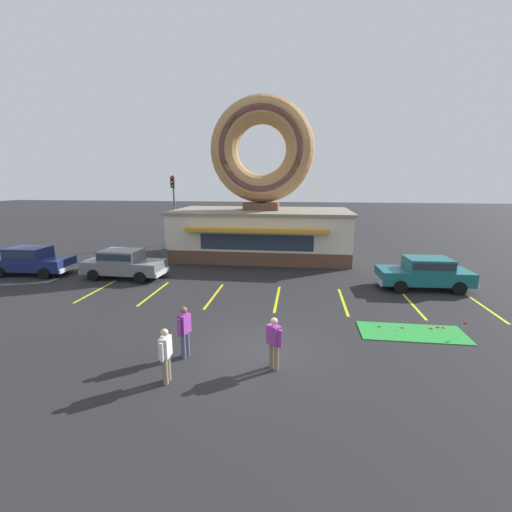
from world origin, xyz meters
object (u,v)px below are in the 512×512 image
at_px(pedestrian_leather_jacket_man, 166,353).
at_px(traffic_light_pole, 174,201).
at_px(putting_flag_pin, 464,326).
at_px(golf_ball, 396,330).
at_px(pedestrian_blue_sweater_man, 274,341).
at_px(trash_bin, 166,255).
at_px(car_teal, 425,272).
at_px(pedestrian_hooded_kid, 185,330).
at_px(car_navy, 31,260).
at_px(car_grey, 124,263).

distance_m(pedestrian_leather_jacket_man, traffic_light_pole, 20.88).
bearing_deg(traffic_light_pole, putting_flag_pin, -44.00).
relative_size(golf_ball, pedestrian_blue_sweater_man, 0.03).
bearing_deg(trash_bin, pedestrian_blue_sweater_man, -56.45).
distance_m(car_teal, pedestrian_hooded_kid, 12.71).
distance_m(car_navy, pedestrian_blue_sweater_man, 17.07).
height_order(pedestrian_hooded_kid, pedestrian_leather_jacket_man, pedestrian_hooded_kid).
xyz_separation_m(pedestrian_leather_jacket_man, traffic_light_pole, (-6.93, 19.48, 2.86)).
bearing_deg(car_grey, golf_ball, -22.01).
relative_size(car_grey, pedestrian_leather_jacket_man, 2.98).
bearing_deg(pedestrian_leather_jacket_man, putting_flag_pin, 23.04).
relative_size(golf_ball, trash_bin, 0.04).
xyz_separation_m(golf_ball, pedestrian_leather_jacket_man, (-7.04, -4.14, 0.80)).
distance_m(putting_flag_pin, pedestrian_hooded_kid, 9.50).
distance_m(pedestrian_hooded_kid, trash_bin, 13.11).
bearing_deg(pedestrian_hooded_kid, car_teal, 40.22).
bearing_deg(traffic_light_pole, car_grey, -86.25).
distance_m(car_grey, car_navy, 5.72).
bearing_deg(pedestrian_blue_sweater_man, car_grey, 137.05).
relative_size(golf_ball, car_navy, 0.01).
xyz_separation_m(car_grey, car_teal, (16.04, 0.06, 0.00)).
height_order(car_grey, traffic_light_pole, traffic_light_pole).
xyz_separation_m(car_grey, pedestrian_hooded_kid, (6.33, -8.15, 0.04)).
bearing_deg(car_navy, car_teal, 0.10).
height_order(golf_ball, putting_flag_pin, putting_flag_pin).
bearing_deg(car_teal, putting_flag_pin, -95.71).
distance_m(putting_flag_pin, pedestrian_leather_jacket_man, 10.00).
bearing_deg(golf_ball, traffic_light_pole, 132.32).
xyz_separation_m(pedestrian_blue_sweater_man, traffic_light_pole, (-9.74, 18.42, 2.85)).
distance_m(car_grey, trash_bin, 3.94).
relative_size(car_grey, car_teal, 1.00).
bearing_deg(putting_flag_pin, trash_bin, 147.02).
distance_m(car_teal, car_navy, 21.76).
distance_m(golf_ball, pedestrian_blue_sweater_man, 5.29).
xyz_separation_m(pedestrian_blue_sweater_man, pedestrian_leather_jacket_man, (-2.81, -1.06, -0.01)).
distance_m(car_navy, traffic_light_pole, 11.51).
relative_size(trash_bin, traffic_light_pole, 0.17).
height_order(putting_flag_pin, traffic_light_pole, traffic_light_pole).
bearing_deg(golf_ball, pedestrian_leather_jacket_man, -149.53).
xyz_separation_m(pedestrian_blue_sweater_man, pedestrian_hooded_kid, (-2.76, 0.31, 0.05)).
height_order(golf_ball, pedestrian_hooded_kid, pedestrian_hooded_kid).
bearing_deg(pedestrian_leather_jacket_man, car_navy, 141.49).
xyz_separation_m(pedestrian_hooded_kid, trash_bin, (-5.38, 11.95, -0.41)).
bearing_deg(car_teal, golf_ball, -116.56).
bearing_deg(pedestrian_hooded_kid, car_grey, 127.85).
bearing_deg(putting_flag_pin, traffic_light_pole, 136.00).
bearing_deg(putting_flag_pin, pedestrian_blue_sweater_man, -155.95).
relative_size(car_teal, traffic_light_pole, 0.80).
bearing_deg(golf_ball, car_navy, 164.15).
relative_size(car_teal, pedestrian_blue_sweater_man, 2.94).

